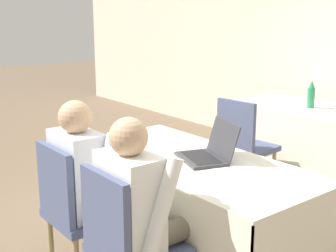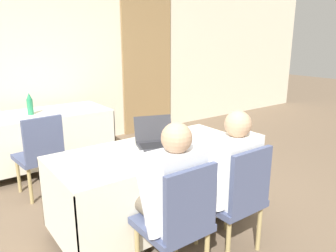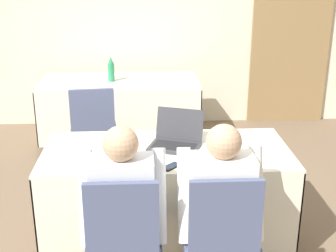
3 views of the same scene
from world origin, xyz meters
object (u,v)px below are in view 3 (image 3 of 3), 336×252
(laptop, at_px, (176,140))
(person_checkered_shirt, at_px, (124,203))
(chair_far_spare, at_px, (93,126))
(chair_near_left, at_px, (124,236))
(chair_near_right, at_px, (221,233))
(person_white_shirt, at_px, (219,200))
(water_bottle, at_px, (111,70))
(cell_phone, at_px, (171,167))

(laptop, bearing_deg, person_checkered_shirt, -98.81)
(laptop, distance_m, chair_far_spare, 1.36)
(laptop, relative_size, chair_near_left, 0.48)
(chair_near_right, xyz_separation_m, person_white_shirt, (0.00, 0.10, 0.16))
(person_white_shirt, bearing_deg, laptop, -72.35)
(chair_near_left, bearing_deg, water_bottle, -85.22)
(laptop, distance_m, chair_near_right, 0.85)
(water_bottle, bearing_deg, person_white_shirt, -73.03)
(laptop, xyz_separation_m, person_checkered_shirt, (-0.35, -0.67, -0.13))
(chair_near_right, xyz_separation_m, chair_far_spare, (-0.92, 1.89, 0.00))
(water_bottle, xyz_separation_m, person_checkered_shirt, (0.23, -2.59, -0.21))
(chair_near_left, relative_size, chair_far_spare, 1.00)
(person_white_shirt, bearing_deg, chair_near_right, 90.00)
(chair_near_left, distance_m, chair_far_spare, 1.93)
(chair_near_right, xyz_separation_m, person_checkered_shirt, (-0.57, 0.10, 0.16))
(cell_phone, xyz_separation_m, chair_far_spare, (-0.66, 1.49, -0.25))
(chair_near_left, bearing_deg, cell_phone, -126.34)
(water_bottle, distance_m, chair_near_left, 2.73)
(cell_phone, relative_size, chair_near_right, 0.16)
(water_bottle, relative_size, chair_far_spare, 0.32)
(water_bottle, relative_size, chair_near_right, 0.32)
(cell_phone, height_order, person_checkered_shirt, person_checkered_shirt)
(water_bottle, bearing_deg, laptop, -73.26)
(chair_near_right, relative_size, person_checkered_shirt, 0.77)
(laptop, xyz_separation_m, chair_far_spare, (-0.71, 1.12, -0.29))
(water_bottle, height_order, chair_near_left, water_bottle)
(cell_phone, height_order, chair_far_spare, chair_far_spare)
(water_bottle, bearing_deg, chair_far_spare, -99.48)
(person_white_shirt, bearing_deg, water_bottle, -73.03)
(chair_near_left, bearing_deg, person_checkered_shirt, -90.00)
(person_white_shirt, bearing_deg, chair_near_left, 10.29)
(laptop, height_order, water_bottle, water_bottle)
(chair_near_left, height_order, chair_near_right, same)
(chair_far_spare, xyz_separation_m, person_white_shirt, (0.92, -1.79, 0.16))
(chair_far_spare, xyz_separation_m, person_checkered_shirt, (0.36, -1.79, 0.16))
(cell_phone, height_order, person_white_shirt, person_white_shirt)
(water_bottle, xyz_separation_m, person_white_shirt, (0.79, -2.59, -0.21))
(cell_phone, distance_m, person_checkered_shirt, 0.43)
(person_checkered_shirt, relative_size, person_white_shirt, 1.00)
(laptop, xyz_separation_m, cell_phone, (-0.05, -0.36, -0.04))
(chair_near_right, relative_size, chair_far_spare, 1.00)
(laptop, distance_m, person_white_shirt, 0.71)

